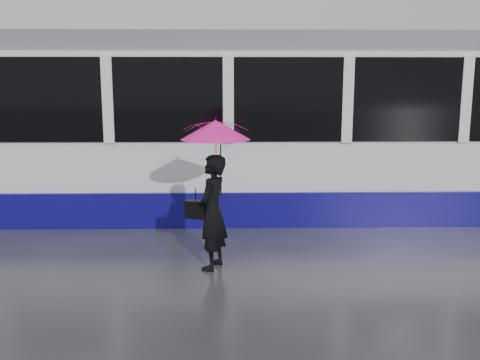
{
  "coord_description": "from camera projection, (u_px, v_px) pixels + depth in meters",
  "views": [
    {
      "loc": [
        -0.45,
        -7.72,
        2.49
      ],
      "look_at": [
        -0.28,
        -0.14,
        1.1
      ],
      "focal_mm": 40.0,
      "sensor_mm": 36.0,
      "label": 1
    }
  ],
  "objects": [
    {
      "name": "handbag",
      "position": [
        196.0,
        209.0,
        7.14
      ],
      "size": [
        0.3,
        0.2,
        0.42
      ],
      "rotation": [
        0.0,
        0.0,
        -0.33
      ],
      "color": "black",
      "rests_on": "ground"
    },
    {
      "name": "umbrella",
      "position": [
        215.0,
        143.0,
        6.97
      ],
      "size": [
        1.16,
        1.16,
        1.05
      ],
      "rotation": [
        0.0,
        0.0,
        -0.33
      ],
      "color": "#E4134D",
      "rests_on": "ground"
    },
    {
      "name": "ground",
      "position": [
        258.0,
        250.0,
        8.05
      ],
      "size": [
        90.0,
        90.0,
        0.0
      ],
      "primitive_type": "plane",
      "color": "#29292E",
      "rests_on": "ground"
    },
    {
      "name": "rails",
      "position": [
        251.0,
        210.0,
        10.51
      ],
      "size": [
        34.0,
        1.51,
        0.02
      ],
      "color": "#3F3D38",
      "rests_on": "ground"
    },
    {
      "name": "woman",
      "position": [
        212.0,
        212.0,
        7.13
      ],
      "size": [
        0.54,
        0.66,
        1.56
      ],
      "primitive_type": "imported",
      "rotation": [
        0.0,
        0.0,
        -1.9
      ],
      "color": "black",
      "rests_on": "ground"
    },
    {
      "name": "tram",
      "position": [
        358.0,
        127.0,
        10.26
      ],
      "size": [
        26.0,
        2.56,
        3.35
      ],
      "color": "white",
      "rests_on": "ground"
    }
  ]
}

